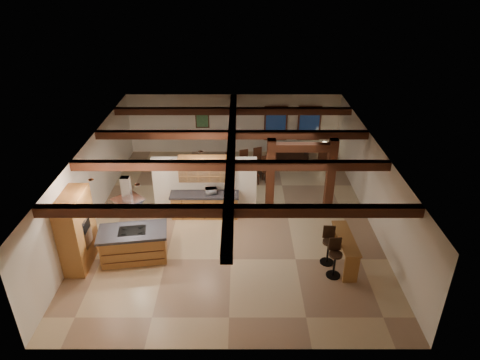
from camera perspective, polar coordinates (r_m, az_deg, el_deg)
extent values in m
plane|color=tan|center=(15.89, -1.06, -4.99)|extent=(12.00, 12.00, 0.00)
plane|color=silver|center=(20.64, -0.82, 7.49)|extent=(10.00, 0.00, 10.00)
plane|color=silver|center=(10.26, -1.71, -16.33)|extent=(10.00, 0.00, 10.00)
plane|color=silver|center=(16.05, -19.26, -0.35)|extent=(0.00, 12.00, 12.00)
plane|color=silver|center=(15.87, 17.26, -0.35)|extent=(0.00, 12.00, 12.00)
plane|color=#3B2612|center=(14.53, -1.16, 4.68)|extent=(12.00, 12.00, 0.00)
cube|color=#3B220E|center=(11.03, -1.53, -4.14)|extent=(10.00, 0.25, 0.28)
cube|color=#3B220E|center=(13.40, -1.26, 1.96)|extent=(10.00, 0.25, 0.28)
cube|color=#3B220E|center=(15.79, -1.07, 6.06)|extent=(10.00, 0.25, 0.28)
cube|color=#3B220E|center=(18.32, -0.93, 9.17)|extent=(10.00, 0.25, 0.28)
cube|color=#3B220E|center=(14.59, -1.16, 4.18)|extent=(0.28, 12.00, 0.28)
cube|color=#3B220E|center=(15.63, 4.06, 0.49)|extent=(0.30, 0.30, 2.90)
cube|color=#3B220E|center=(15.94, 11.97, 0.48)|extent=(0.30, 0.30, 2.90)
cube|color=#3B220E|center=(15.26, 8.33, 4.33)|extent=(2.50, 0.28, 0.28)
cube|color=silver|center=(15.81, -4.69, -0.63)|extent=(3.80, 0.18, 2.20)
cube|color=#9B6232|center=(13.97, -20.95, -6.28)|extent=(0.64, 1.60, 2.40)
cube|color=silver|center=(13.89, -19.75, -6.49)|extent=(0.06, 0.62, 0.95)
cube|color=black|center=(13.77, -19.72, -5.81)|extent=(0.01, 0.50, 0.28)
cube|color=#9B6232|center=(15.80, -4.70, -3.44)|extent=(2.40, 0.60, 0.86)
cube|color=black|center=(15.57, -4.77, -1.96)|extent=(2.50, 0.66, 0.08)
cube|color=#9B6232|center=(15.31, -4.85, 1.52)|extent=(1.80, 0.34, 0.95)
cube|color=silver|center=(15.15, -4.90, 1.22)|extent=(1.74, 0.02, 0.90)
pyramid|color=silver|center=(13.37, -14.53, -4.13)|extent=(1.10, 1.10, 0.45)
cube|color=silver|center=(12.98, -14.95, -1.08)|extent=(0.26, 0.22, 0.73)
cube|color=#3B220E|center=(20.64, 4.78, 7.54)|extent=(1.10, 0.05, 1.70)
cube|color=black|center=(20.61, 4.79, 7.51)|extent=(0.95, 0.02, 1.55)
cube|color=#3B220E|center=(20.83, 9.21, 7.46)|extent=(1.10, 0.05, 1.70)
cube|color=black|center=(20.80, 9.22, 7.44)|extent=(0.95, 0.02, 1.55)
cube|color=#3B220E|center=(20.58, -5.05, 8.05)|extent=(0.65, 0.04, 0.85)
cube|color=#275C3B|center=(20.55, -5.06, 8.03)|extent=(0.55, 0.01, 0.75)
cylinder|color=silver|center=(12.36, -13.54, -0.65)|extent=(0.16, 0.16, 0.03)
cylinder|color=silver|center=(14.14, -5.26, 3.76)|extent=(0.16, 0.16, 0.03)
cylinder|color=silver|center=(13.01, -19.27, -0.01)|extent=(0.16, 0.16, 0.03)
cube|color=#9B6232|center=(14.05, -13.93, -8.47)|extent=(2.11, 1.27, 0.95)
cube|color=black|center=(13.76, -14.17, -6.73)|extent=(2.26, 1.42, 0.09)
cube|color=black|center=(13.73, -14.19, -6.56)|extent=(0.90, 0.67, 0.02)
imported|color=#371E0D|center=(18.59, 1.03, 1.24)|extent=(1.75, 1.05, 0.60)
imported|color=black|center=(20.55, 6.45, 3.68)|extent=(1.96, 0.91, 0.55)
imported|color=silver|center=(15.47, -3.87, -1.47)|extent=(0.45, 0.33, 0.23)
cube|color=#9B6232|center=(13.51, 13.95, -7.56)|extent=(0.52, 1.90, 0.06)
cube|color=#9B6232|center=(13.15, 14.60, -11.43)|extent=(0.43, 0.11, 0.95)
cube|color=#9B6232|center=(14.46, 12.92, -7.22)|extent=(0.43, 0.11, 0.95)
cube|color=#3B220E|center=(20.52, 11.08, 3.32)|extent=(0.57, 0.57, 0.58)
cylinder|color=black|center=(20.37, 11.18, 4.28)|extent=(0.06, 0.06, 0.17)
cone|color=#EACE8C|center=(20.30, 11.22, 4.72)|extent=(0.29, 0.29, 0.19)
cylinder|color=black|center=(13.07, 12.64, -9.69)|extent=(0.39, 0.39, 0.08)
cube|color=black|center=(13.06, 12.55, -8.32)|extent=(0.37, 0.06, 0.44)
cylinder|color=black|center=(13.31, 12.46, -11.04)|extent=(0.07, 0.07, 0.77)
cylinder|color=black|center=(13.54, 12.30, -12.27)|extent=(0.44, 0.44, 0.03)
cylinder|color=black|center=(13.54, 11.79, -8.11)|extent=(0.39, 0.39, 0.08)
cube|color=black|center=(13.55, 11.79, -6.78)|extent=(0.37, 0.07, 0.44)
cylinder|color=black|center=(13.77, 11.63, -9.44)|extent=(0.07, 0.07, 0.77)
cylinder|color=black|center=(14.00, 11.48, -10.66)|extent=(0.44, 0.44, 0.03)
cube|color=#3B220E|center=(17.78, -0.11, 0.38)|extent=(0.51, 0.51, 0.06)
cube|color=#3B220E|center=(17.79, -0.34, 1.63)|extent=(0.38, 0.19, 0.70)
cylinder|color=#3B220E|center=(17.70, -0.40, -0.57)|extent=(0.05, 0.05, 0.39)
cylinder|color=#3B220E|center=(17.80, 0.56, -0.40)|extent=(0.05, 0.05, 0.39)
cylinder|color=#3B220E|center=(17.96, -0.76, -0.13)|extent=(0.05, 0.05, 0.39)
cylinder|color=#3B220E|center=(18.06, 0.18, 0.04)|extent=(0.05, 0.05, 0.39)
cube|color=#3B220E|center=(18.87, -1.55, 2.07)|extent=(0.51, 0.51, 0.06)
cube|color=#3B220E|center=(18.56, -1.35, 2.78)|extent=(0.38, 0.19, 0.70)
cylinder|color=#3B220E|center=(19.15, -1.26, 1.73)|extent=(0.05, 0.05, 0.39)
cylinder|color=#3B220E|center=(19.06, -2.15, 1.57)|extent=(0.05, 0.05, 0.39)
cylinder|color=#3B220E|center=(18.89, -0.92, 1.34)|extent=(0.05, 0.05, 0.39)
cylinder|color=#3B220E|center=(18.79, -1.83, 1.18)|extent=(0.05, 0.05, 0.39)
cube|color=#3B220E|center=(18.00, 1.83, 0.72)|extent=(0.51, 0.51, 0.06)
cube|color=#3B220E|center=(18.01, 1.60, 1.96)|extent=(0.38, 0.19, 0.70)
cylinder|color=#3B220E|center=(17.92, 1.55, -0.21)|extent=(0.05, 0.05, 0.39)
cylinder|color=#3B220E|center=(18.03, 2.48, -0.04)|extent=(0.05, 0.05, 0.39)
cylinder|color=#3B220E|center=(18.18, 1.16, 0.22)|extent=(0.05, 0.05, 0.39)
cylinder|color=#3B220E|center=(18.29, 2.08, 0.39)|extent=(0.05, 0.05, 0.39)
cube|color=#3B220E|center=(19.08, 0.29, 2.38)|extent=(0.51, 0.51, 0.06)
cube|color=#3B220E|center=(18.77, 0.51, 3.09)|extent=(0.38, 0.19, 0.70)
cylinder|color=#3B220E|center=(19.36, 0.55, 2.04)|extent=(0.05, 0.05, 0.39)
cylinder|color=#3B220E|center=(19.26, -0.32, 1.89)|extent=(0.05, 0.05, 0.39)
cylinder|color=#3B220E|center=(19.10, 0.91, 1.65)|extent=(0.05, 0.05, 0.39)
cylinder|color=#3B220E|center=(18.99, 0.02, 1.50)|extent=(0.05, 0.05, 0.39)
cube|color=#3B220E|center=(18.24, 3.71, 1.06)|extent=(0.51, 0.51, 0.06)
cube|color=#3B220E|center=(18.25, 3.49, 2.29)|extent=(0.38, 0.19, 0.70)
cylinder|color=#3B220E|center=(18.16, 3.45, 0.14)|extent=(0.05, 0.05, 0.39)
cylinder|color=#3B220E|center=(18.28, 4.35, 0.31)|extent=(0.05, 0.05, 0.39)
cylinder|color=#3B220E|center=(18.41, 3.04, 0.57)|extent=(0.05, 0.05, 0.39)
cylinder|color=#3B220E|center=(18.53, 3.93, 0.73)|extent=(0.05, 0.05, 0.39)
cube|color=#3B220E|center=(19.31, 2.09, 2.68)|extent=(0.51, 0.51, 0.06)
cube|color=#3B220E|center=(19.00, 2.34, 3.39)|extent=(0.38, 0.19, 0.70)
cylinder|color=#3B220E|center=(19.59, 2.32, 2.34)|extent=(0.05, 0.05, 0.39)
cylinder|color=#3B220E|center=(19.48, 1.47, 2.19)|extent=(0.05, 0.05, 0.39)
cylinder|color=#3B220E|center=(19.33, 2.70, 1.96)|extent=(0.05, 0.05, 0.39)
cylinder|color=#3B220E|center=(19.22, 1.83, 1.81)|extent=(0.05, 0.05, 0.39)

